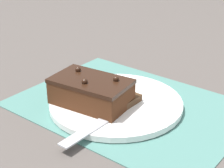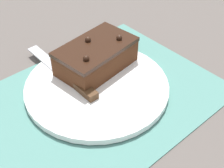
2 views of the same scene
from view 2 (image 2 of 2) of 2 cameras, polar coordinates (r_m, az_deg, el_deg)
The scene contains 5 objects.
ground_plane at distance 0.59m, azimuth -2.92°, elevation -2.92°, with size 3.00×3.00×0.00m, color #544C47.
placemat_woven at distance 0.59m, azimuth -2.92°, elevation -2.78°, with size 0.46×0.34×0.00m, color slate.
cake_plate at distance 0.61m, azimuth -2.78°, elevation -0.38°, with size 0.28×0.28×0.01m.
chocolate_cake at distance 0.63m, azimuth -2.93°, elevation 5.09°, with size 0.17×0.11×0.06m.
serving_knife at distance 0.61m, azimuth -7.48°, elevation 0.90°, with size 0.02×0.22×0.01m.
Camera 2 is at (0.26, 0.34, 0.41)m, focal length 50.00 mm.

